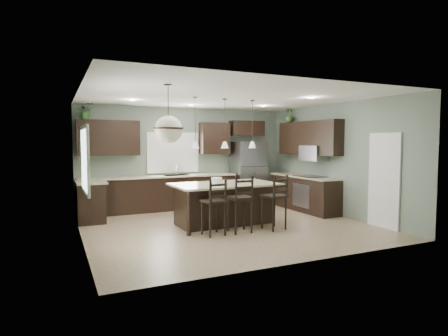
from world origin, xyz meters
The scene contains 32 objects.
ground centered at (0.00, 0.00, 0.00)m, with size 6.00×6.00×0.00m, color #9E8466.
pantry_door centered at (2.98, -1.55, 1.02)m, with size 0.04×0.82×2.04m, color white.
window_back centered at (-0.40, 2.73, 1.55)m, with size 1.35×0.02×1.00m, color white.
window_left centered at (-2.98, -0.80, 1.55)m, with size 0.02×1.10×1.00m, color white.
left_return_cabs centered at (-2.70, 1.70, 0.45)m, with size 0.60×0.90×0.90m, color black.
left_return_countertop centered at (-2.68, 1.70, 0.92)m, with size 0.66×0.96×0.04m, color beige.
back_lower_cabs centered at (-0.85, 2.45, 0.45)m, with size 4.20×0.60×0.90m, color black.
back_countertop centered at (-0.85, 2.43, 0.92)m, with size 4.20×0.66×0.04m, color beige.
sink_inset centered at (-0.40, 2.43, 0.94)m, with size 0.70×0.45×0.01m, color gray.
faucet centered at (-0.40, 2.40, 1.08)m, with size 0.02×0.02×0.28m, color silver.
back_upper_left centered at (-2.15, 2.58, 1.95)m, with size 1.55×0.34×0.90m, color black.
back_upper_right centered at (0.80, 2.58, 1.95)m, with size 0.85×0.34×0.90m, color black.
fridge_header centered at (1.85, 2.58, 2.25)m, with size 1.05×0.34×0.45m, color black.
right_lower_cabs centered at (2.70, 0.87, 0.45)m, with size 0.60×2.35×0.90m, color black.
right_countertop centered at (2.68, 0.87, 0.92)m, with size 0.66×2.35×0.04m, color beige.
cooktop centered at (2.68, 0.60, 0.94)m, with size 0.58×0.75×0.02m, color black.
wall_oven_front centered at (2.40, 0.60, 0.45)m, with size 0.01×0.72×0.60m, color gray.
right_upper_cabs centered at (2.83, 0.87, 1.95)m, with size 0.34×2.35×0.90m, color black.
microwave centered at (2.78, 0.60, 1.55)m, with size 0.40×0.75×0.40m, color gray.
refrigerator centered at (1.75, 2.30, 0.93)m, with size 0.90×0.74×1.85m, color gray.
kitchen_island centered at (0.01, 0.15, 0.46)m, with size 2.31×1.31×0.92m, color black.
serving_dish centered at (-0.19, 0.15, 0.99)m, with size 0.24×0.24×0.14m, color silver.
bar_stool_left centered at (-0.61, -0.64, 0.56)m, with size 0.42×0.42×1.12m, color black.
bar_stool_center centered at (-0.03, -0.65, 0.59)m, with size 0.44×0.44×1.18m, color black.
bar_stool_right centered at (0.75, -0.70, 0.58)m, with size 0.43×0.43×1.16m, color black.
pendant_left centered at (-0.69, 0.13, 2.25)m, with size 0.17×0.17×1.10m, color white, non-canonical shape.
pendant_center centered at (0.01, 0.15, 2.25)m, with size 0.17×0.17×1.10m, color white, non-canonical shape.
pendant_right centered at (0.71, 0.17, 2.25)m, with size 0.17×0.17×1.10m, color white, non-canonical shape.
chandelier centered at (-1.69, -1.28, 2.31)m, with size 0.50×0.50×0.98m, color #EFE5C3, non-canonical shape.
plant_back_left centered at (-2.69, 2.55, 2.61)m, with size 0.38×0.33×0.42m, color #2A5425.
plant_right_wall centered at (2.80, 1.78, 2.60)m, with size 0.23×0.23×0.41m, color #365826.
room_shell centered at (0.00, 0.00, 1.70)m, with size 6.00×6.00×6.00m.
Camera 1 is at (-3.45, -7.36, 1.85)m, focal length 30.00 mm.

